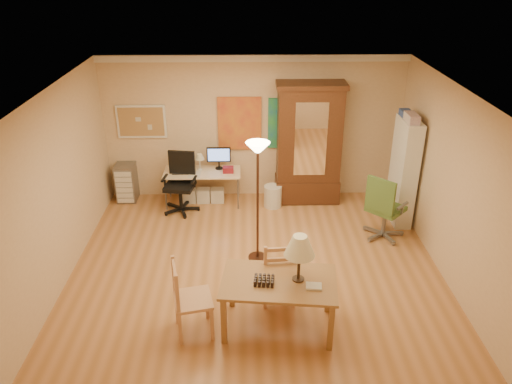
{
  "coord_description": "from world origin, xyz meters",
  "views": [
    {
      "loc": [
        -0.12,
        -6.34,
        4.33
      ],
      "look_at": [
        0.01,
        0.3,
        1.1
      ],
      "focal_mm": 35.0,
      "sensor_mm": 36.0,
      "label": 1
    }
  ],
  "objects_px": {
    "armoire": "(308,151)",
    "bookshelf": "(403,172)",
    "dining_table": "(286,271)",
    "office_chair_black": "(181,196)",
    "computer_desk": "(204,183)",
    "office_chair_green": "(383,221)"
  },
  "relations": [
    {
      "from": "office_chair_black",
      "to": "office_chair_green",
      "type": "relative_size",
      "value": 0.97
    },
    {
      "from": "office_chair_black",
      "to": "office_chair_green",
      "type": "bearing_deg",
      "value": -16.61
    },
    {
      "from": "dining_table",
      "to": "office_chair_black",
      "type": "relative_size",
      "value": 1.36
    },
    {
      "from": "computer_desk",
      "to": "armoire",
      "type": "height_order",
      "value": "armoire"
    },
    {
      "from": "computer_desk",
      "to": "bookshelf",
      "type": "xyz_separation_m",
      "value": [
        3.47,
        -0.76,
        0.53
      ]
    },
    {
      "from": "dining_table",
      "to": "armoire",
      "type": "bearing_deg",
      "value": 79.42
    },
    {
      "from": "office_chair_green",
      "to": "bookshelf",
      "type": "xyz_separation_m",
      "value": [
        0.43,
        0.59,
        0.62
      ]
    },
    {
      "from": "dining_table",
      "to": "computer_desk",
      "type": "relative_size",
      "value": 1.05
    },
    {
      "from": "armoire",
      "to": "office_chair_green",
      "type": "bearing_deg",
      "value": -52.38
    },
    {
      "from": "computer_desk",
      "to": "office_chair_green",
      "type": "bearing_deg",
      "value": -23.88
    },
    {
      "from": "dining_table",
      "to": "office_chair_black",
      "type": "distance_m",
      "value": 3.64
    },
    {
      "from": "dining_table",
      "to": "office_chair_green",
      "type": "xyz_separation_m",
      "value": [
        1.78,
        2.16,
        -0.53
      ]
    },
    {
      "from": "armoire",
      "to": "bookshelf",
      "type": "relative_size",
      "value": 1.22
    },
    {
      "from": "office_chair_black",
      "to": "armoire",
      "type": "xyz_separation_m",
      "value": [
        2.34,
        0.41,
        0.69
      ]
    },
    {
      "from": "armoire",
      "to": "bookshelf",
      "type": "bearing_deg",
      "value": -28.8
    },
    {
      "from": "bookshelf",
      "to": "office_chair_black",
      "type": "bearing_deg",
      "value": 173.56
    },
    {
      "from": "dining_table",
      "to": "bookshelf",
      "type": "height_order",
      "value": "bookshelf"
    },
    {
      "from": "armoire",
      "to": "office_chair_black",
      "type": "bearing_deg",
      "value": -170.17
    },
    {
      "from": "office_chair_black",
      "to": "bookshelf",
      "type": "bearing_deg",
      "value": -6.44
    },
    {
      "from": "dining_table",
      "to": "office_chair_green",
      "type": "height_order",
      "value": "dining_table"
    },
    {
      "from": "office_chair_green",
      "to": "armoire",
      "type": "distance_m",
      "value": 1.94
    },
    {
      "from": "computer_desk",
      "to": "armoire",
      "type": "relative_size",
      "value": 0.62
    }
  ]
}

